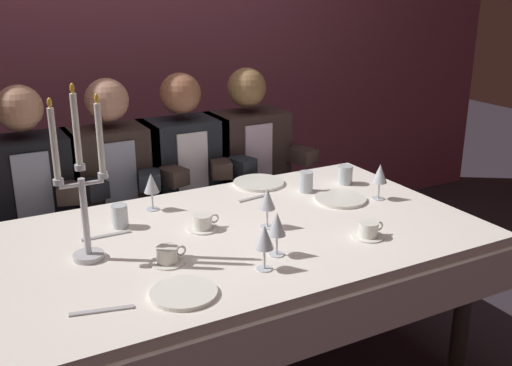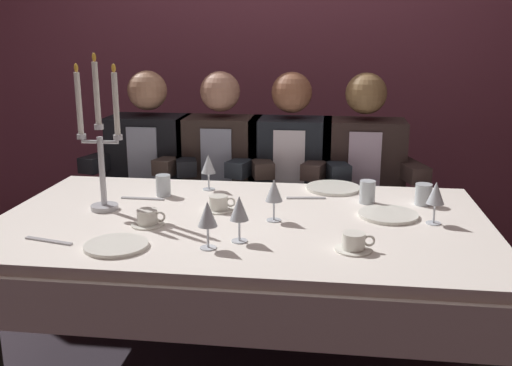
{
  "view_description": "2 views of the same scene",
  "coord_description": "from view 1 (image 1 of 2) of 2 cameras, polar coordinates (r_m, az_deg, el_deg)",
  "views": [
    {
      "loc": [
        -0.96,
        -1.93,
        1.68
      ],
      "look_at": [
        0.08,
        -0.01,
        0.93
      ],
      "focal_mm": 41.87,
      "sensor_mm": 36.0,
      "label": 1
    },
    {
      "loc": [
        0.33,
        -2.11,
        1.45
      ],
      "look_at": [
        0.06,
        0.0,
        0.88
      ],
      "focal_mm": 40.54,
      "sensor_mm": 36.0,
      "label": 2
    }
  ],
  "objects": [
    {
      "name": "fork_2",
      "position": [
        2.7,
        -0.2,
        -1.43
      ],
      "size": [
        0.17,
        0.04,
        0.01
      ],
      "primitive_type": "cube",
      "rotation": [
        0.0,
        0.0,
        0.13
      ],
      "color": "#B7B7BC",
      "rests_on": "dining_table"
    },
    {
      "name": "coffee_cup_2",
      "position": [
        2.37,
        -5.07,
        -3.83
      ],
      "size": [
        0.13,
        0.12,
        0.06
      ],
      "color": "white",
      "rests_on": "dining_table"
    },
    {
      "name": "dinner_plate_2",
      "position": [
        2.89,
        0.26,
        0.02
      ],
      "size": [
        0.25,
        0.25,
        0.01
      ],
      "primitive_type": "cylinder",
      "color": "white",
      "rests_on": "dining_table"
    },
    {
      "name": "coffee_cup_0",
      "position": [
        2.11,
        -8.42,
        -6.91
      ],
      "size": [
        0.13,
        0.12,
        0.06
      ],
      "color": "white",
      "rests_on": "dining_table"
    },
    {
      "name": "wine_glass_3",
      "position": [
        2.01,
        0.81,
        -5.32
      ],
      "size": [
        0.07,
        0.07,
        0.16
      ],
      "color": "silver",
      "rests_on": "dining_table"
    },
    {
      "name": "dinner_plate_1",
      "position": [
        1.92,
        -6.93,
        -10.38
      ],
      "size": [
        0.21,
        0.21,
        0.01
      ],
      "primitive_type": "cylinder",
      "color": "white",
      "rests_on": "dining_table"
    },
    {
      "name": "seated_diner_2",
      "position": [
        3.16,
        -6.99,
        1.36
      ],
      "size": [
        0.63,
        0.48,
        1.24
      ],
      "color": "#2C2B20",
      "rests_on": "ground_plane"
    },
    {
      "name": "wine_glass_1",
      "position": [
        2.57,
        -9.97,
        -0.08
      ],
      "size": [
        0.07,
        0.07,
        0.16
      ],
      "color": "silver",
      "rests_on": "dining_table"
    },
    {
      "name": "knife_1",
      "position": [
        1.88,
        -14.52,
        -11.72
      ],
      "size": [
        0.19,
        0.06,
        0.01
      ],
      "primitive_type": "cube",
      "rotation": [
        0.0,
        0.0,
        -0.23
      ],
      "color": "#B7B7BC",
      "rests_on": "dining_table"
    },
    {
      "name": "water_tumbler_1",
      "position": [
        2.91,
        8.52,
        0.77
      ],
      "size": [
        0.07,
        0.07,
        0.09
      ],
      "primitive_type": "cylinder",
      "color": "silver",
      "rests_on": "dining_table"
    },
    {
      "name": "water_tumbler_2",
      "position": [
        2.78,
        4.79,
        0.12
      ],
      "size": [
        0.07,
        0.07,
        0.1
      ],
      "primitive_type": "cylinder",
      "color": "silver",
      "rests_on": "dining_table"
    },
    {
      "name": "wine_glass_4",
      "position": [
        2.71,
        11.75,
        0.77
      ],
      "size": [
        0.07,
        0.07,
        0.16
      ],
      "color": "silver",
      "rests_on": "dining_table"
    },
    {
      "name": "candelabra",
      "position": [
        2.12,
        -16.27,
        -0.6
      ],
      "size": [
        0.19,
        0.11,
        0.62
      ],
      "color": "silver",
      "rests_on": "dining_table"
    },
    {
      "name": "coffee_cup_1",
      "position": [
        2.33,
        10.71,
        -4.5
      ],
      "size": [
        0.13,
        0.12,
        0.06
      ],
      "color": "white",
      "rests_on": "dining_table"
    },
    {
      "name": "knife_0",
      "position": [
        2.38,
        -14.1,
        -4.9
      ],
      "size": [
        0.19,
        0.02,
        0.01
      ],
      "primitive_type": "cube",
      "rotation": [
        0.0,
        0.0,
        -0.01
      ],
      "color": "#B7B7BC",
      "rests_on": "dining_table"
    },
    {
      "name": "seated_diner_0",
      "position": [
        2.99,
        -20.79,
        -0.82
      ],
      "size": [
        0.63,
        0.48,
        1.24
      ],
      "color": "#2C2B20",
      "rests_on": "ground_plane"
    },
    {
      "name": "seated_diner_1",
      "position": [
        3.06,
        -13.52,
        0.33
      ],
      "size": [
        0.63,
        0.48,
        1.24
      ],
      "color": "#2C2B20",
      "rests_on": "ground_plane"
    },
    {
      "name": "water_tumbler_0",
      "position": [
        2.44,
        -12.88,
        -3.1
      ],
      "size": [
        0.06,
        0.06,
        0.09
      ],
      "primitive_type": "cylinder",
      "color": "silver",
      "rests_on": "dining_table"
    },
    {
      "name": "wine_glass_2",
      "position": [
        2.35,
        1.08,
        -1.65
      ],
      "size": [
        0.07,
        0.07,
        0.16
      ],
      "color": "silver",
      "rests_on": "dining_table"
    },
    {
      "name": "back_wall",
      "position": [
        3.73,
        -13.79,
        13.27
      ],
      "size": [
        6.0,
        0.12,
        2.7
      ],
      "primitive_type": "cube",
      "color": "#894457",
      "rests_on": "ground_plane"
    },
    {
      "name": "wine_glass_0",
      "position": [
        2.12,
        2.01,
        -4.07
      ],
      "size": [
        0.07,
        0.07,
        0.16
      ],
      "color": "silver",
      "rests_on": "dining_table"
    },
    {
      "name": "dining_table",
      "position": [
        2.4,
        -1.83,
        -7.27
      ],
      "size": [
        1.94,
        1.14,
        0.74
      ],
      "color": "white",
      "rests_on": "ground_plane"
    },
    {
      "name": "dinner_plate_0",
      "position": [
        2.7,
        8.07,
        -1.52
      ],
      "size": [
        0.23,
        0.23,
        0.01
      ],
      "primitive_type": "cylinder",
      "color": "white",
      "rests_on": "dining_table"
    },
    {
      "name": "seated_diner_3",
      "position": [
        3.31,
        -0.91,
        2.31
      ],
      "size": [
        0.63,
        0.48,
        1.24
      ],
      "color": "#2C2B20",
      "rests_on": "ground_plane"
    }
  ]
}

